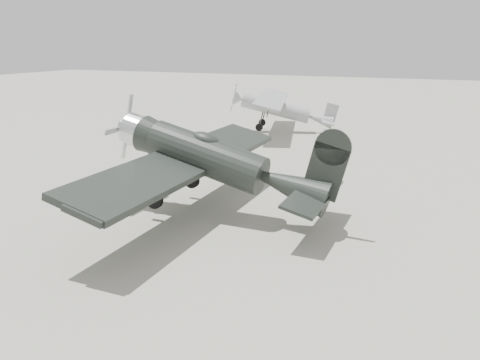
% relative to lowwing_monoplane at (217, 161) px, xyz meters
% --- Properties ---
extents(ground, '(160.00, 160.00, 0.00)m').
position_rel_lowwing_monoplane_xyz_m(ground, '(1.97, -0.81, -2.20)').
color(ground, gray).
rests_on(ground, ground).
extents(lowwing_monoplane, '(9.21, 12.78, 4.15)m').
position_rel_lowwing_monoplane_xyz_m(lowwing_monoplane, '(0.00, 0.00, 0.00)').
color(lowwing_monoplane, black).
rests_on(lowwing_monoplane, ground).
extents(highwing_monoplane, '(7.93, 11.07, 3.13)m').
position_rel_lowwing_monoplane_xyz_m(highwing_monoplane, '(-3.36, 18.09, -0.23)').
color(highwing_monoplane, '#96999B').
rests_on(highwing_monoplane, ground).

